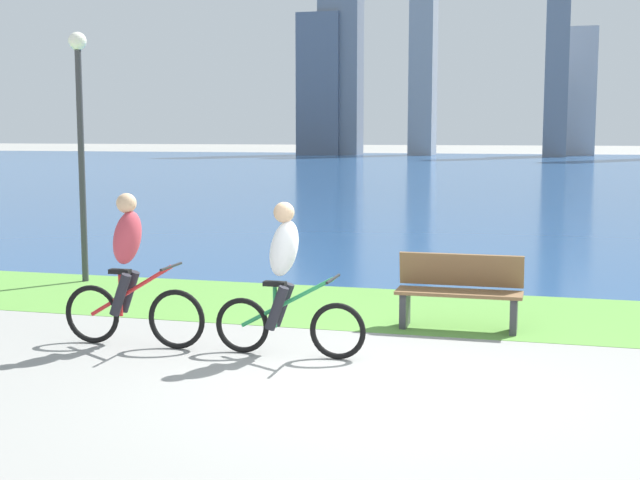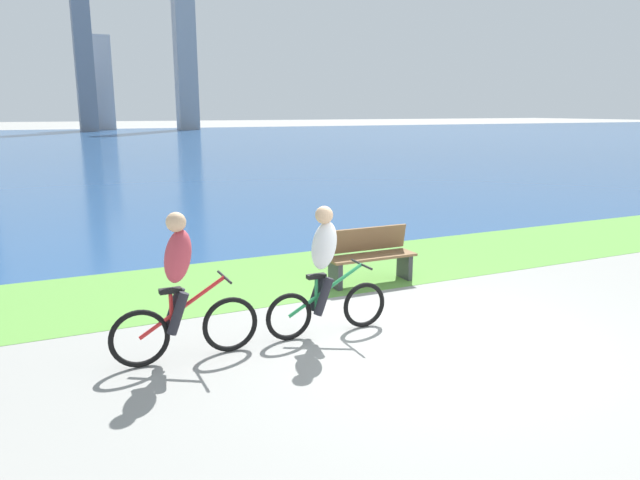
# 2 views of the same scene
# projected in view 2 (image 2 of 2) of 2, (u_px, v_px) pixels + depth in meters

# --- Properties ---
(ground_plane) EXTENTS (300.00, 300.00, 0.00)m
(ground_plane) POSITION_uv_depth(u_px,v_px,m) (437.00, 341.00, 7.24)
(ground_plane) COLOR gray
(grass_strip_bayside) EXTENTS (120.00, 2.86, 0.01)m
(grass_strip_bayside) POSITION_uv_depth(u_px,v_px,m) (317.00, 271.00, 10.35)
(grass_strip_bayside) COLOR #59933D
(grass_strip_bayside) RESTS_ON ground
(bay_water_surface) EXTENTS (300.00, 83.50, 0.00)m
(bay_water_surface) POSITION_uv_depth(u_px,v_px,m) (97.00, 144.00, 48.52)
(bay_water_surface) COLOR navy
(bay_water_surface) RESTS_ON ground
(cyclist_lead) EXTENTS (1.66, 0.52, 1.64)m
(cyclist_lead) POSITION_uv_depth(u_px,v_px,m) (325.00, 271.00, 7.31)
(cyclist_lead) COLOR black
(cyclist_lead) RESTS_ON ground
(cyclist_trailing) EXTENTS (1.69, 0.52, 1.70)m
(cyclist_trailing) POSITION_uv_depth(u_px,v_px,m) (181.00, 289.00, 6.54)
(cyclist_trailing) COLOR black
(cyclist_trailing) RESTS_ON ground
(bench_near_path) EXTENTS (1.50, 0.47, 0.90)m
(bench_near_path) POSITION_uv_depth(u_px,v_px,m) (369.00, 256.00, 9.63)
(bench_near_path) COLOR brown
(bench_near_path) RESTS_ON ground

